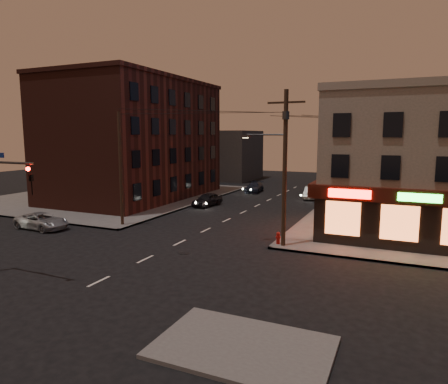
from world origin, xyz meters
The scene contains 15 objects.
ground centered at (0.00, 0.00, 0.00)m, with size 120.00×120.00×0.00m, color black.
sidewalk_nw centered at (-18.00, 19.00, 0.07)m, with size 24.00×28.00×0.15m, color #514F4C.
pizza_building centered at (15.93, 13.43, 5.35)m, with size 15.85×12.85×10.50m.
brick_apartment centered at (-14.50, 19.00, 6.65)m, with size 12.00×20.00×13.00m, color #481E17.
bg_building_ne_a centered at (14.00, 38.00, 3.50)m, with size 10.00×12.00×7.00m, color #3F3D3A.
bg_building_nw centered at (-13.00, 42.00, 4.00)m, with size 9.00×10.00×8.00m, color #3F3D3A.
bg_building_ne_b centered at (12.00, 52.00, 3.00)m, with size 8.00×8.00×6.00m, color #3F3D3A.
utility_pole_main centered at (6.68, 5.80, 5.76)m, with size 4.20×0.44×10.00m.
utility_pole_far centered at (6.80, 32.00, 4.65)m, with size 0.26×0.26×9.00m, color #382619.
utility_pole_west centered at (-6.80, 6.50, 4.65)m, with size 0.24×0.24×9.00m, color #382619.
suv_cross centered at (-11.97, 3.12, 0.63)m, with size 2.10×4.55×1.26m, color #92969A.
sedan_near centered at (-4.64, 17.55, 0.68)m, with size 1.61×4.00×1.36m, color black.
sedan_mid centered at (4.20, 26.84, 0.69)m, with size 1.47×4.21×1.39m, color slate.
sedan_far centered at (-3.64, 29.14, 0.63)m, with size 1.77×4.36×1.27m, color black.
fire_hydrant centered at (6.40, 6.00, 0.59)m, with size 0.37×0.37×0.81m.
Camera 1 is at (13.66, -19.01, 7.34)m, focal length 32.00 mm.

